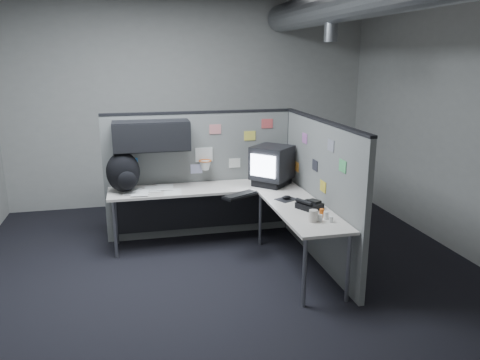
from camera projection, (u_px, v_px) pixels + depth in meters
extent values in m
cube|color=black|center=(228.00, 276.00, 5.03)|extent=(5.60, 5.60, 0.01)
cube|color=#9E9E99|center=(191.00, 102.00, 7.26)|extent=(5.60, 0.01, 3.20)
cube|color=#9E9E99|center=(360.00, 224.00, 1.98)|extent=(5.60, 0.01, 3.20)
cube|color=#9E9E99|center=(473.00, 120.00, 5.24)|extent=(0.01, 5.60, 3.20)
cylinder|color=slate|center=(331.00, 29.00, 5.43)|extent=(0.16, 0.16, 0.30)
cube|color=slate|center=(201.00, 175.00, 6.03)|extent=(2.43, 0.06, 1.60)
cube|color=black|center=(200.00, 112.00, 5.82)|extent=(2.43, 0.07, 0.03)
cube|color=black|center=(288.00, 171.00, 6.29)|extent=(0.07, 0.07, 1.60)
cube|color=black|center=(151.00, 136.00, 5.56)|extent=(0.90, 0.35, 0.35)
cube|color=black|center=(152.00, 138.00, 5.40)|extent=(0.90, 0.02, 0.33)
cube|color=silver|center=(204.00, 155.00, 5.93)|extent=(0.22, 0.02, 0.18)
torus|color=#D85914|center=(205.00, 161.00, 5.86)|extent=(0.16, 0.16, 0.01)
cone|color=white|center=(205.00, 165.00, 5.88)|extent=(0.14, 0.14, 0.11)
cube|color=#337FCC|center=(132.00, 163.00, 5.75)|extent=(0.15, 0.01, 0.12)
cube|color=#D87F7F|center=(215.00, 129.00, 5.89)|extent=(0.15, 0.01, 0.12)
cube|color=silver|center=(235.00, 163.00, 6.06)|extent=(0.15, 0.01, 0.12)
cube|color=#E5D84C|center=(250.00, 136.00, 6.01)|extent=(0.15, 0.01, 0.12)
cube|color=#CC4C4C|center=(267.00, 124.00, 6.02)|extent=(0.15, 0.01, 0.12)
cube|color=silver|center=(196.00, 169.00, 5.96)|extent=(0.15, 0.01, 0.12)
cube|color=slate|center=(320.00, 193.00, 5.27)|extent=(0.06, 2.23, 1.60)
cube|color=black|center=(323.00, 121.00, 5.06)|extent=(0.07, 2.23, 0.03)
cube|color=#B266B2|center=(305.00, 138.00, 5.53)|extent=(0.01, 0.15, 0.12)
cube|color=#26262D|center=(315.00, 165.00, 5.26)|extent=(0.01, 0.15, 0.12)
cube|color=gray|center=(331.00, 145.00, 4.81)|extent=(0.01, 0.15, 0.12)
cube|color=orange|center=(296.00, 166.00, 5.87)|extent=(0.01, 0.15, 0.12)
cube|color=#4CB266|center=(343.00, 166.00, 4.57)|extent=(0.01, 0.15, 0.12)
cube|color=gold|center=(323.00, 186.00, 5.08)|extent=(0.01, 0.15, 0.12)
cube|color=beige|center=(204.00, 188.00, 5.75)|extent=(2.30, 0.56, 0.03)
cube|color=beige|center=(302.00, 210.00, 4.95)|extent=(0.56, 1.55, 0.03)
cube|color=black|center=(202.00, 207.00, 6.04)|extent=(2.18, 0.02, 0.55)
cylinder|color=gray|center=(115.00, 230.00, 5.40)|extent=(0.04, 0.04, 0.70)
cylinder|color=gray|center=(116.00, 217.00, 5.81)|extent=(0.04, 0.04, 0.70)
cylinder|color=gray|center=(260.00, 218.00, 5.78)|extent=(0.04, 0.04, 0.70)
cylinder|color=gray|center=(304.00, 272.00, 4.33)|extent=(0.04, 0.04, 0.70)
cylinder|color=gray|center=(348.00, 268.00, 4.43)|extent=(0.04, 0.04, 0.70)
cube|color=black|center=(272.00, 182.00, 5.85)|extent=(0.54, 0.54, 0.08)
cube|color=black|center=(272.00, 162.00, 5.79)|extent=(0.61, 0.61, 0.41)
cube|color=#D1DFF9|center=(263.00, 166.00, 5.60)|extent=(0.25, 0.25, 0.27)
cube|color=black|center=(240.00, 196.00, 5.35)|extent=(0.46, 0.35, 0.03)
cube|color=black|center=(240.00, 194.00, 5.35)|extent=(0.42, 0.31, 0.01)
cube|color=black|center=(287.00, 199.00, 5.25)|extent=(0.28, 0.26, 0.01)
ellipsoid|color=black|center=(287.00, 197.00, 5.24)|extent=(0.12, 0.10, 0.04)
cube|color=black|center=(309.00, 206.00, 4.93)|extent=(0.29, 0.30, 0.06)
cylinder|color=black|center=(304.00, 202.00, 4.88)|extent=(0.14, 0.21, 0.05)
cube|color=black|center=(314.00, 201.00, 4.95)|extent=(0.14, 0.15, 0.02)
cylinder|color=silver|center=(326.00, 216.00, 4.60)|extent=(0.06, 0.06, 0.08)
cylinder|color=silver|center=(320.00, 218.00, 4.55)|extent=(0.05, 0.05, 0.07)
cylinder|color=silver|center=(331.00, 219.00, 4.53)|extent=(0.05, 0.05, 0.06)
cylinder|color=#D85914|center=(322.00, 213.00, 4.66)|extent=(0.05, 0.05, 0.09)
cylinder|color=#B9AFA3|center=(313.00, 216.00, 4.53)|extent=(0.10, 0.10, 0.12)
cube|color=white|center=(173.00, 192.00, 5.55)|extent=(0.23, 0.30, 0.00)
cube|color=white|center=(153.00, 189.00, 5.65)|extent=(0.22, 0.30, 0.00)
cube|color=white|center=(132.00, 192.00, 5.53)|extent=(0.22, 0.30, 0.00)
cube|color=white|center=(165.00, 187.00, 5.72)|extent=(0.23, 0.30, 0.00)
cube|color=white|center=(140.00, 193.00, 5.47)|extent=(0.22, 0.30, 0.00)
ellipsoid|color=black|center=(123.00, 172.00, 5.50)|extent=(0.41, 0.31, 0.48)
ellipsoid|color=black|center=(127.00, 180.00, 5.38)|extent=(0.22, 0.13, 0.22)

